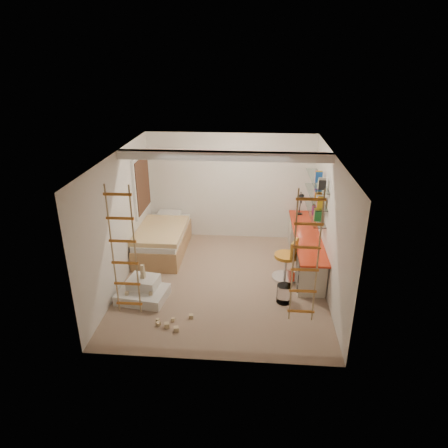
# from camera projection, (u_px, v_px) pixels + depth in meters

# --- Properties ---
(floor) EXTENTS (4.50, 4.50, 0.00)m
(floor) POSITION_uv_depth(u_px,v_px,m) (223.00, 282.00, 8.08)
(floor) COLOR #957760
(floor) RESTS_ON ground
(ceiling_beam) EXTENTS (4.00, 0.18, 0.16)m
(ceiling_beam) POSITION_uv_depth(u_px,v_px,m) (224.00, 156.00, 7.37)
(ceiling_beam) COLOR white
(ceiling_beam) RESTS_ON ceiling
(window_frame) EXTENTS (0.06, 1.15, 1.35)m
(window_frame) POSITION_uv_depth(u_px,v_px,m) (141.00, 184.00, 9.00)
(window_frame) COLOR white
(window_frame) RESTS_ON wall_left
(window_blind) EXTENTS (0.02, 1.00, 1.20)m
(window_blind) POSITION_uv_depth(u_px,v_px,m) (143.00, 184.00, 8.99)
(window_blind) COLOR #4C2D1E
(window_blind) RESTS_ON window_frame
(rope_ladder_left) EXTENTS (0.41, 0.04, 2.13)m
(rope_ladder_left) POSITION_uv_depth(u_px,v_px,m) (124.00, 252.00, 5.98)
(rope_ladder_left) COLOR orange
(rope_ladder_left) RESTS_ON ceiling
(rope_ladder_right) EXTENTS (0.41, 0.04, 2.13)m
(rope_ladder_right) POSITION_uv_depth(u_px,v_px,m) (306.00, 259.00, 5.79)
(rope_ladder_right) COLOR #C37D21
(rope_ladder_right) RESTS_ON ceiling
(waste_bin) EXTENTS (0.28, 0.28, 0.35)m
(waste_bin) POSITION_uv_depth(u_px,v_px,m) (284.00, 294.00, 7.37)
(waste_bin) COLOR white
(waste_bin) RESTS_ON floor
(desk) EXTENTS (0.56, 2.80, 0.75)m
(desk) POSITION_uv_depth(u_px,v_px,m) (305.00, 248.00, 8.59)
(desk) COLOR red
(desk) RESTS_ON floor
(shelves) EXTENTS (0.25, 1.80, 0.71)m
(shelves) POSITION_uv_depth(u_px,v_px,m) (315.00, 196.00, 8.40)
(shelves) COLOR white
(shelves) RESTS_ON wall_right
(bed) EXTENTS (1.02, 2.00, 0.69)m
(bed) POSITION_uv_depth(u_px,v_px,m) (163.00, 239.00, 9.19)
(bed) COLOR #AD7F51
(bed) RESTS_ON floor
(task_lamp) EXTENTS (0.14, 0.36, 0.57)m
(task_lamp) POSITION_uv_depth(u_px,v_px,m) (301.00, 201.00, 9.19)
(task_lamp) COLOR black
(task_lamp) RESTS_ON desk
(swivel_chair) EXTENTS (0.70, 0.70, 0.90)m
(swivel_chair) POSITION_uv_depth(u_px,v_px,m) (286.00, 264.00, 8.07)
(swivel_chair) COLOR orange
(swivel_chair) RESTS_ON floor
(play_platform) EXTENTS (0.97, 0.80, 0.39)m
(play_platform) POSITION_uv_depth(u_px,v_px,m) (143.00, 291.00, 7.49)
(play_platform) COLOR silver
(play_platform) RESTS_ON floor
(toy_blocks) EXTENTS (1.30, 1.09, 0.66)m
(toy_blocks) POSITION_uv_depth(u_px,v_px,m) (157.00, 300.00, 7.10)
(toy_blocks) COLOR #CCB284
(toy_blocks) RESTS_ON floor
(books) EXTENTS (0.14, 0.70, 0.92)m
(books) POSITION_uv_depth(u_px,v_px,m) (316.00, 191.00, 8.36)
(books) COLOR #1E722D
(books) RESTS_ON shelves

